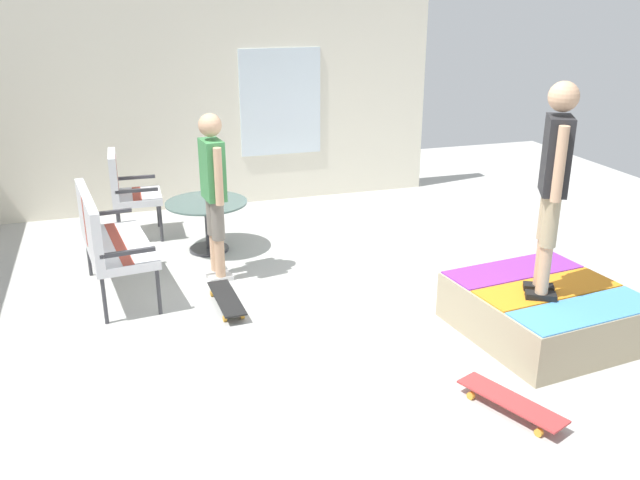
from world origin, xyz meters
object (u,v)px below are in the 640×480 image
at_px(patio_bench, 105,235).
at_px(skateboard_spare, 511,402).
at_px(patio_table, 207,216).
at_px(skate_ramp, 547,310).
at_px(patio_chair_near_house, 126,187).
at_px(person_watching, 213,185).
at_px(person_skater, 554,175).
at_px(skateboard_by_bench, 226,299).

xyz_separation_m(patio_bench, skateboard_spare, (-2.83, -2.60, -0.53)).
bearing_deg(patio_table, skate_ramp, -138.94).
bearing_deg(skate_ramp, patio_table, 41.06).
xyz_separation_m(patio_chair_near_house, person_watching, (-1.53, -0.79, 0.36)).
relative_size(patio_chair_near_house, person_skater, 0.60).
relative_size(patio_bench, skateboard_spare, 1.60).
bearing_deg(skateboard_by_bench, person_skater, -120.83).
xyz_separation_m(person_watching, skateboard_by_bench, (-0.71, 0.04, -0.89)).
relative_size(skate_ramp, skateboard_spare, 2.42).
bearing_deg(person_skater, patio_chair_near_house, 40.45).
bearing_deg(patio_chair_near_house, patio_bench, 171.07).
bearing_deg(skateboard_by_bench, patio_table, -2.52).
distance_m(patio_bench, person_skater, 3.98).
xyz_separation_m(patio_table, skateboard_by_bench, (-1.50, 0.07, -0.32)).
distance_m(patio_bench, skateboard_spare, 3.88).
height_order(skate_ramp, patio_table, patio_table).
relative_size(patio_bench, patio_table, 1.45).
bearing_deg(skateboard_spare, skateboard_by_bench, 35.29).
distance_m(patio_chair_near_house, skateboard_by_bench, 2.42).
xyz_separation_m(person_skater, skateboard_spare, (-0.84, 0.76, -1.34)).
bearing_deg(patio_bench, skate_ramp, -118.25).
height_order(skate_ramp, person_skater, person_skater).
distance_m(patio_table, person_watching, 0.98).
relative_size(skate_ramp, person_watching, 1.18).
bearing_deg(patio_chair_near_house, skateboard_spare, -152.41).
xyz_separation_m(patio_table, person_watching, (-0.80, 0.03, 0.57)).
distance_m(patio_bench, skateboard_by_bench, 1.28).
distance_m(patio_chair_near_house, patio_table, 1.12).
bearing_deg(patio_table, person_watching, 178.17).
xyz_separation_m(skateboard_by_bench, skateboard_spare, (-2.24, -1.59, 0.00)).
relative_size(skate_ramp, patio_chair_near_house, 1.93).
bearing_deg(skate_ramp, person_watching, 50.86).
height_order(patio_bench, person_watching, person_watching).
bearing_deg(skateboard_by_bench, person_watching, -3.30).
bearing_deg(skateboard_by_bench, skateboard_spare, -144.71).
height_order(patio_bench, patio_table, patio_bench).
xyz_separation_m(patio_bench, patio_chair_near_house, (1.65, -0.26, -0.00)).
bearing_deg(patio_bench, skateboard_spare, -137.44).
bearing_deg(patio_table, patio_bench, 130.40).
height_order(patio_chair_near_house, skateboard_spare, patio_chair_near_house).
distance_m(patio_bench, patio_table, 1.43).
distance_m(skate_ramp, patio_bench, 4.02).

